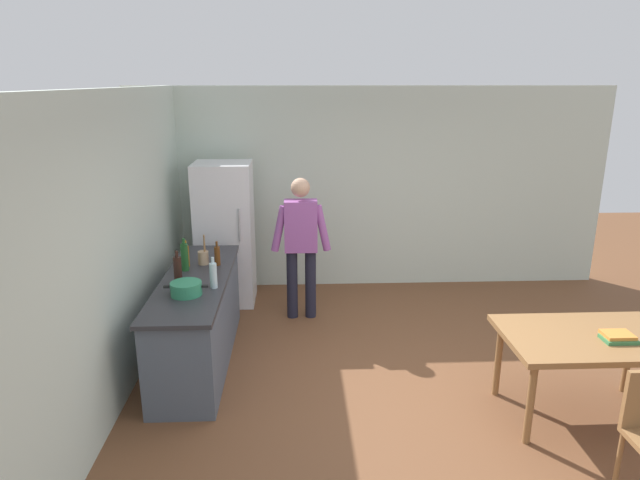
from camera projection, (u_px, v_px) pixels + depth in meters
ground_plane at (409, 399)px, 4.94m from camera, size 14.00×14.00×0.00m
wall_back at (370, 189)px, 7.44m from camera, size 6.40×0.12×2.70m
wall_left at (108, 253)px, 4.65m from camera, size 0.12×5.60×2.70m
kitchen_counter at (198, 320)px, 5.50m from camera, size 0.64×2.20×0.90m
refrigerator at (225, 234)px, 6.91m from camera, size 0.70×0.67×1.80m
person at (301, 239)px, 6.40m from camera, size 0.70×0.22×1.70m
dining_table at (589, 344)px, 4.53m from camera, size 1.40×0.90×0.75m
cooking_pot at (186, 289)px, 4.93m from camera, size 0.40×0.28×0.12m
utensil_jar at (203, 257)px, 5.76m from camera, size 0.11×0.11×0.32m
bottle_beer_brown at (217, 255)px, 5.72m from camera, size 0.06×0.06×0.26m
bottle_oil_amber at (186, 256)px, 5.67m from camera, size 0.06×0.06×0.28m
bottle_water_clear at (213, 275)px, 5.08m from camera, size 0.07×0.07×0.30m
bottle_wine_green at (185, 257)px, 5.55m from camera, size 0.08×0.08×0.34m
bottle_wine_dark at (178, 271)px, 5.14m from camera, size 0.08×0.08×0.34m
book_stack at (618, 337)px, 4.40m from camera, size 0.26×0.19×0.06m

